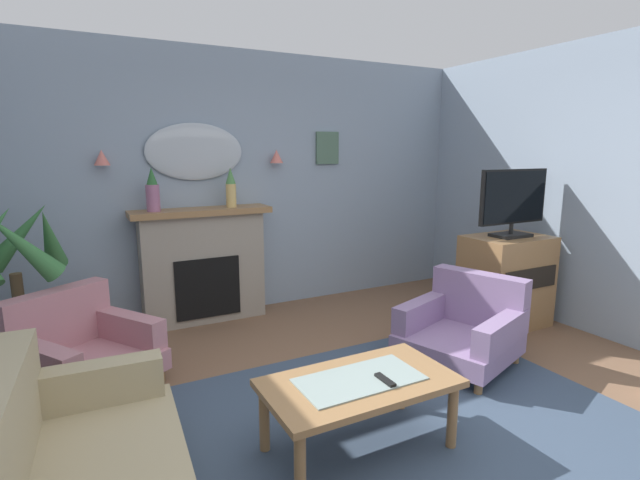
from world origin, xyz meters
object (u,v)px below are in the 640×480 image
wall_sconce_left (102,157)px  potted_plant_corner_palm (18,293)px  wall_mirror (195,152)px  coffee_table (359,389)px  tv_flatscreen (513,201)px  tv_cabinet (505,281)px  tv_remote (385,380)px  mantel_vase_centre (231,188)px  armchair_near_fireplace (464,326)px  armchair_by_coffee_table (80,348)px  framed_picture (327,148)px  mantel_vase_right (153,192)px  fireplace (204,266)px  wall_sconce_right (277,156)px

wall_sconce_left → potted_plant_corner_palm: wall_sconce_left is taller
wall_mirror → coffee_table: wall_mirror is taller
coffee_table → tv_flatscreen: bearing=23.2°
wall_sconce_left → coffee_table: wall_sconce_left is taller
tv_cabinet → potted_plant_corner_palm: (-4.16, 0.98, 0.20)m
tv_cabinet → tv_remote: bearing=-153.4°
mantel_vase_centre → tv_cabinet: bearing=-32.5°
armchair_near_fireplace → armchair_by_coffee_table: size_ratio=0.92×
tv_remote → potted_plant_corner_palm: potted_plant_corner_palm is taller
mantel_vase_centre → tv_remote: (0.05, -2.61, -0.90)m
framed_picture → armchair_near_fireplace: framed_picture is taller
wall_mirror → armchair_near_fireplace: (1.64, -2.09, -1.40)m
mantel_vase_right → wall_sconce_left: (-0.40, 0.12, 0.31)m
mantel_vase_right → tv_cabinet: bearing=-25.7°
coffee_table → mantel_vase_centre: bearing=88.7°
fireplace → mantel_vase_right: (-0.45, -0.03, 0.77)m
fireplace → coffee_table: bearing=-84.5°
tv_cabinet → wall_sconce_left: bearing=155.3°
wall_sconce_right → tv_flatscreen: wall_sconce_right is taller
wall_sconce_left → framed_picture: (2.35, 0.06, 0.09)m
framed_picture → armchair_by_coffee_table: size_ratio=0.32×
fireplace → framed_picture: (1.50, 0.15, 1.18)m
mantel_vase_right → wall_sconce_left: wall_sconce_left is taller
potted_plant_corner_palm → tv_remote: bearing=-48.0°
fireplace → tv_flatscreen: (2.62, -1.52, 0.68)m
coffee_table → armchair_by_coffee_table: size_ratio=0.98×
mantel_vase_centre → wall_mirror: bearing=150.5°
coffee_table → tv_cabinet: tv_cabinet is taller
armchair_near_fireplace → tv_remote: bearing=-151.8°
wall_sconce_right → armchair_near_fireplace: 2.57m
wall_mirror → tv_remote: bearing=-82.7°
wall_sconce_right → potted_plant_corner_palm: 2.67m
armchair_near_fireplace → mantel_vase_right: bearing=137.5°
mantel_vase_right → tv_remote: bearing=-72.8°
wall_sconce_right → tv_remote: (-0.50, -2.73, -1.21)m
mantel_vase_centre → potted_plant_corner_palm: bearing=-164.9°
mantel_vase_right → mantel_vase_centre: size_ratio=1.04×
mantel_vase_right → tv_remote: 2.87m
mantel_vase_right → tv_flatscreen: mantel_vase_right is taller
mantel_vase_right → tv_cabinet: size_ratio=0.46×
fireplace → potted_plant_corner_palm: potted_plant_corner_palm is taller
coffee_table → tv_remote: (0.11, -0.09, 0.07)m
mantel_vase_centre → wall_sconce_right: 0.64m
coffee_table → tv_flatscreen: (2.37, 1.02, 0.86)m
tv_cabinet → fireplace: bearing=150.1°
fireplace → armchair_by_coffee_table: (-1.16, -0.97, -0.27)m
tv_remote → fireplace: bearing=97.7°
mantel_vase_right → wall_mirror: wall_mirror is taller
fireplace → mantel_vase_right: bearing=-176.4°
mantel_vase_right → coffee_table: 2.78m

